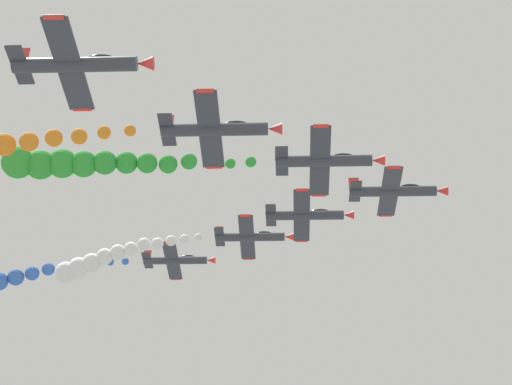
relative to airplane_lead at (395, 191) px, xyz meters
name	(u,v)px	position (x,y,z in m)	size (l,w,h in m)	color
airplane_lead	(395,191)	(0.00, 0.00, 0.00)	(9.28, 10.35, 3.32)	#333842
airplane_left_inner	(307,215)	(-9.42, -9.17, 0.07)	(8.83, 10.35, 4.33)	#333842
airplane_right_inner	(326,161)	(9.94, -7.67, 0.04)	(8.76, 10.35, 4.49)	#333842
smoke_trail_right_inner	(79,163)	(11.61, -30.80, -0.44)	(4.82, 23.57, 3.07)	green
airplane_left_outer	(251,237)	(-20.60, -16.17, 0.30)	(8.91, 10.35, 4.15)	#333842
smoke_trail_left_outer	(99,261)	(-22.58, -36.57, -2.26)	(4.94, 19.93, 5.87)	white
airplane_right_outer	(217,129)	(19.45, -17.23, -0.34)	(8.97, 10.35, 3.98)	#333842
airplane_trailing	(176,260)	(-30.50, -27.30, -0.54)	(9.00, 10.35, 3.92)	#333842
smoke_trail_trailing	(5,281)	(-28.19, -50.96, -3.74)	(5.46, 23.45, 6.72)	blue
airplane_high_slot	(77,64)	(30.54, -26.33, 0.47)	(9.15, 10.35, 3.53)	#333842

